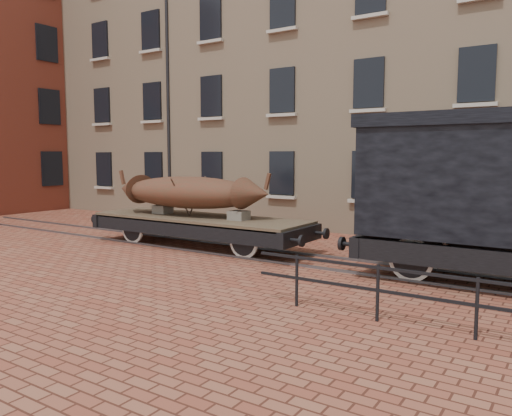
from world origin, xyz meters
The scene contains 5 objects.
ground centered at (0.00, 0.00, 0.00)m, with size 90.00×90.00×0.00m, color brown.
warehouse_cream centered at (3.00, 9.99, 7.00)m, with size 40.00×10.19×14.00m.
rail_track centered at (0.00, 0.00, 0.03)m, with size 30.00×1.52×0.06m.
flatcar_wagon centered at (-2.61, 0.00, 0.77)m, with size 8.22×2.23×1.24m.
iron_boat centered at (-3.00, 0.00, 1.72)m, with size 5.78×2.03×1.42m.
Camera 1 is at (7.49, -12.02, 2.88)m, focal length 35.00 mm.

